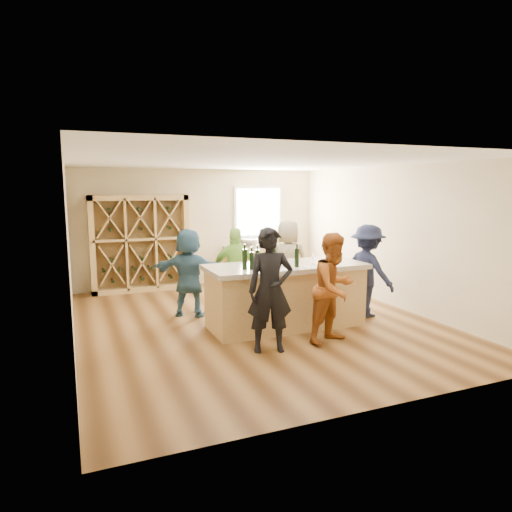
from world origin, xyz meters
name	(u,v)px	position (x,y,z in m)	size (l,w,h in m)	color
floor	(255,324)	(0.00, 0.00, -0.05)	(6.00, 7.00, 0.10)	brown
ceiling	(255,159)	(0.00, 0.00, 2.85)	(6.00, 7.00, 0.10)	white
wall_back	(200,227)	(0.00, 3.55, 1.40)	(6.00, 0.10, 2.80)	beige
wall_front	(386,283)	(0.00, -3.55, 1.40)	(6.00, 0.10, 2.80)	beige
wall_left	(66,253)	(-3.05, 0.00, 1.40)	(0.10, 7.00, 2.80)	beige
wall_right	(397,237)	(3.05, 0.00, 1.40)	(0.10, 7.00, 2.80)	beige
window_frame	(258,212)	(1.50, 3.47, 1.75)	(1.30, 0.06, 1.30)	white
window_pane	(259,212)	(1.50, 3.44, 1.75)	(1.18, 0.01, 1.18)	white
wine_rack	(140,243)	(-1.50, 3.27, 1.10)	(2.20, 0.45, 2.20)	tan
back_counter_base	(258,265)	(1.40, 3.20, 0.43)	(1.60, 0.58, 0.86)	tan
back_counter_top	(258,247)	(1.40, 3.20, 0.89)	(1.70, 0.62, 0.06)	#B3A994
sink	(251,242)	(1.20, 3.20, 1.01)	(0.54, 0.54, 0.19)	silver
faucet	(248,239)	(1.20, 3.38, 1.07)	(0.02, 0.02, 0.30)	silver
tasting_counter_base	(286,298)	(0.39, -0.44, 0.50)	(2.60, 1.00, 1.00)	tan
tasting_counter_top	(286,267)	(0.39, -0.44, 1.04)	(2.72, 1.12, 0.08)	#B3A994
wine_bottle_a	(245,259)	(-0.43, -0.61, 1.24)	(0.08, 0.08, 0.32)	black
wine_bottle_b	(252,261)	(-0.33, -0.67, 1.22)	(0.07, 0.07, 0.28)	black
wine_bottle_c	(257,259)	(-0.17, -0.51, 1.22)	(0.07, 0.07, 0.29)	black
wine_bottle_d	(270,258)	(-0.01, -0.66, 1.24)	(0.08, 0.08, 0.32)	black
wine_bottle_e	(274,257)	(0.10, -0.57, 1.24)	(0.08, 0.08, 0.31)	black
wine_glass_a	(281,265)	(0.09, -0.87, 1.16)	(0.06, 0.06, 0.17)	white
wine_glass_b	(311,263)	(0.60, -0.94, 1.17)	(0.07, 0.07, 0.19)	white
wine_glass_c	(336,261)	(1.09, -0.89, 1.17)	(0.07, 0.07, 0.17)	white
wine_glass_d	(313,259)	(0.82, -0.60, 1.16)	(0.06, 0.06, 0.17)	white
wine_glass_e	(339,258)	(1.28, -0.70, 1.16)	(0.06, 0.06, 0.17)	white
tasting_menu_a	(279,269)	(0.09, -0.81, 1.08)	(0.25, 0.34, 0.00)	white
tasting_menu_b	(311,267)	(0.64, -0.85, 1.08)	(0.19, 0.27, 0.00)	white
tasting_menu_c	(338,264)	(1.20, -0.78, 1.08)	(0.23, 0.32, 0.00)	white
person_near_left	(270,290)	(-0.35, -1.44, 0.91)	(0.66, 0.48, 1.81)	black
person_near_right	(334,288)	(0.71, -1.45, 0.85)	(0.83, 0.45, 1.70)	#994C19
person_server	(367,271)	(2.05, -0.44, 0.85)	(1.10, 0.51, 1.70)	#191E38
person_far_mid	(236,270)	(-0.07, 0.76, 0.81)	(0.95, 0.49, 1.62)	#8CC64C
person_far_right	(288,263)	(1.01, 0.75, 0.87)	(0.85, 0.55, 1.74)	gray
person_far_left	(189,272)	(-0.98, 0.82, 0.82)	(1.52, 0.55, 1.64)	#335972
wine_bottle_f	(297,258)	(0.44, -0.74, 1.23)	(0.07, 0.07, 0.30)	black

